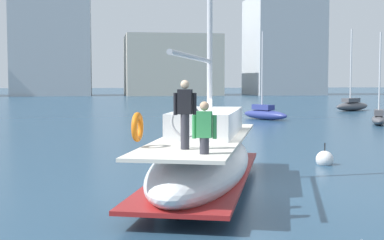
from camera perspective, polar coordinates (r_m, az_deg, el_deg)
The scene contains 7 objects.
ground_plane at distance 15.89m, azimuth 5.45°, elevation -6.97°, with size 400.00×400.00×0.00m, color navy.
main_sailboat at distance 15.60m, azimuth 1.23°, elevation -3.75°, with size 5.39×9.86×13.53m.
moored_sloop_near at distance 43.20m, azimuth 7.46°, elevation 0.72°, with size 3.05×4.61×6.76m.
moored_catamaran at distance 40.20m, azimuth 18.56°, elevation 0.22°, with size 2.48×3.86×6.27m.
moored_cutter_left at distance 57.35m, azimuth 16.08°, elevation 1.49°, with size 5.12×3.92×8.04m.
mooring_buoy at distance 20.65m, azimuth 13.42°, elevation -3.95°, with size 0.63×0.63×0.92m.
waterfront_buildings at distance 111.94m, azimuth -6.95°, elevation 6.95°, with size 83.51×15.55×21.43m.
Camera 1 is at (-3.99, -15.08, 3.05)m, focal length 52.09 mm.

